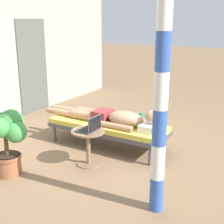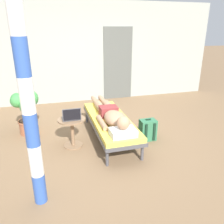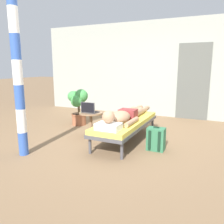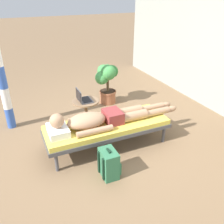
{
  "view_description": "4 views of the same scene",
  "coord_description": "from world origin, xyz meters",
  "px_view_note": "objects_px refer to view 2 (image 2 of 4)",
  "views": [
    {
      "loc": [
        -3.95,
        -2.44,
        2.03
      ],
      "look_at": [
        -0.03,
        -0.11,
        0.67
      ],
      "focal_mm": 50.14,
      "sensor_mm": 36.0,
      "label": 1
    },
    {
      "loc": [
        -0.86,
        -3.68,
        2.0
      ],
      "look_at": [
        0.19,
        0.01,
        0.56
      ],
      "focal_mm": 35.96,
      "sensor_mm": 36.0,
      "label": 2
    },
    {
      "loc": [
        1.77,
        -3.94,
        1.45
      ],
      "look_at": [
        -0.07,
        -0.06,
        0.58
      ],
      "focal_mm": 36.75,
      "sensor_mm": 36.0,
      "label": 3
    },
    {
      "loc": [
        3.21,
        -1.18,
        2.32
      ],
      "look_at": [
        0.11,
        0.19,
        0.56
      ],
      "focal_mm": 38.81,
      "sensor_mm": 36.0,
      "label": 4
    }
  ],
  "objects_px": {
    "lounge_chair": "(110,121)",
    "porch_post": "(27,96)",
    "person_reclining": "(111,115)",
    "side_table": "(72,128)",
    "laptop": "(72,117)",
    "potted_plant": "(26,107)",
    "backpack": "(148,130)"
  },
  "relations": [
    {
      "from": "side_table",
      "to": "backpack",
      "type": "distance_m",
      "value": 1.4
    },
    {
      "from": "lounge_chair",
      "to": "backpack",
      "type": "xyz_separation_m",
      "value": [
        0.67,
        -0.26,
        -0.15
      ]
    },
    {
      "from": "side_table",
      "to": "potted_plant",
      "type": "distance_m",
      "value": 1.11
    },
    {
      "from": "porch_post",
      "to": "potted_plant",
      "type": "bearing_deg",
      "value": 97.08
    },
    {
      "from": "person_reclining",
      "to": "side_table",
      "type": "xyz_separation_m",
      "value": [
        -0.72,
        -0.02,
        -0.16
      ]
    },
    {
      "from": "lounge_chair",
      "to": "porch_post",
      "type": "relative_size",
      "value": 0.74
    },
    {
      "from": "person_reclining",
      "to": "side_table",
      "type": "distance_m",
      "value": 0.74
    },
    {
      "from": "laptop",
      "to": "potted_plant",
      "type": "distance_m",
      "value": 1.13
    },
    {
      "from": "porch_post",
      "to": "person_reclining",
      "type": "bearing_deg",
      "value": 45.88
    },
    {
      "from": "backpack",
      "to": "potted_plant",
      "type": "height_order",
      "value": "potted_plant"
    },
    {
      "from": "person_reclining",
      "to": "backpack",
      "type": "relative_size",
      "value": 5.12
    },
    {
      "from": "lounge_chair",
      "to": "backpack",
      "type": "bearing_deg",
      "value": -21.11
    },
    {
      "from": "backpack",
      "to": "person_reclining",
      "type": "bearing_deg",
      "value": 166.3
    },
    {
      "from": "person_reclining",
      "to": "laptop",
      "type": "relative_size",
      "value": 7.0
    },
    {
      "from": "person_reclining",
      "to": "laptop",
      "type": "xyz_separation_m",
      "value": [
        -0.72,
        -0.07,
        0.07
      ]
    },
    {
      "from": "laptop",
      "to": "backpack",
      "type": "xyz_separation_m",
      "value": [
        1.39,
        -0.09,
        -0.39
      ]
    },
    {
      "from": "lounge_chair",
      "to": "side_table",
      "type": "bearing_deg",
      "value": -170.97
    },
    {
      "from": "backpack",
      "to": "porch_post",
      "type": "xyz_separation_m",
      "value": [
        -1.93,
        -1.14,
        1.15
      ]
    },
    {
      "from": "lounge_chair",
      "to": "potted_plant",
      "type": "xyz_separation_m",
      "value": [
        -1.52,
        0.64,
        0.21
      ]
    },
    {
      "from": "laptop",
      "to": "porch_post",
      "type": "distance_m",
      "value": 1.55
    },
    {
      "from": "backpack",
      "to": "potted_plant",
      "type": "xyz_separation_m",
      "value": [
        -2.18,
        0.89,
        0.36
      ]
    },
    {
      "from": "lounge_chair",
      "to": "laptop",
      "type": "distance_m",
      "value": 0.78
    },
    {
      "from": "potted_plant",
      "to": "porch_post",
      "type": "bearing_deg",
      "value": -82.92
    },
    {
      "from": "lounge_chair",
      "to": "side_table",
      "type": "height_order",
      "value": "side_table"
    },
    {
      "from": "person_reclining",
      "to": "side_table",
      "type": "bearing_deg",
      "value": -178.44
    },
    {
      "from": "side_table",
      "to": "laptop",
      "type": "height_order",
      "value": "laptop"
    },
    {
      "from": "backpack",
      "to": "porch_post",
      "type": "relative_size",
      "value": 0.16
    },
    {
      "from": "lounge_chair",
      "to": "porch_post",
      "type": "height_order",
      "value": "porch_post"
    },
    {
      "from": "backpack",
      "to": "porch_post",
      "type": "height_order",
      "value": "porch_post"
    },
    {
      "from": "person_reclining",
      "to": "porch_post",
      "type": "relative_size",
      "value": 0.8
    },
    {
      "from": "lounge_chair",
      "to": "backpack",
      "type": "distance_m",
      "value": 0.73
    },
    {
      "from": "side_table",
      "to": "porch_post",
      "type": "relative_size",
      "value": 0.19
    }
  ]
}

